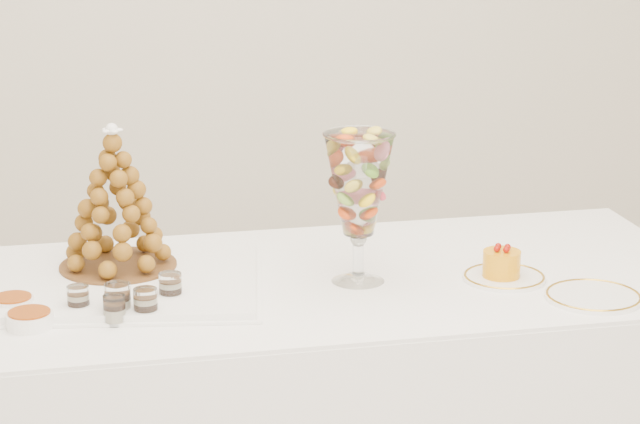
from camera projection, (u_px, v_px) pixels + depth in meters
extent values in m
cube|color=white|center=(277.00, 283.00, 2.91)|extent=(2.06, 0.86, 0.01)
cube|color=white|center=(112.00, 282.00, 2.87)|extent=(0.73, 0.59, 0.02)
cylinder|color=white|center=(358.00, 277.00, 2.91)|extent=(0.12, 0.12, 0.02)
cylinder|color=white|center=(358.00, 255.00, 2.90)|extent=(0.03, 0.03, 0.09)
sphere|color=white|center=(358.00, 238.00, 2.88)|extent=(0.04, 0.04, 0.04)
cylinder|color=white|center=(504.00, 278.00, 2.92)|extent=(0.19, 0.19, 0.01)
cylinder|color=white|center=(593.00, 297.00, 2.80)|extent=(0.22, 0.22, 0.01)
cylinder|color=white|center=(78.00, 300.00, 2.69)|extent=(0.05, 0.05, 0.06)
cylinder|color=white|center=(118.00, 301.00, 2.68)|extent=(0.06, 0.06, 0.08)
cylinder|color=white|center=(170.00, 288.00, 2.76)|extent=(0.06, 0.06, 0.07)
cylinder|color=white|center=(115.00, 310.00, 2.64)|extent=(0.05, 0.05, 0.06)
cylinder|color=white|center=(146.00, 304.00, 2.67)|extent=(0.06, 0.06, 0.07)
cylinder|color=white|center=(13.00, 304.00, 2.72)|extent=(0.09, 0.09, 0.03)
cylinder|color=white|center=(30.00, 320.00, 2.63)|extent=(0.10, 0.10, 0.03)
cylinder|color=brown|center=(118.00, 265.00, 2.94)|extent=(0.28, 0.28, 0.01)
cone|color=brown|center=(115.00, 197.00, 2.90)|extent=(0.27, 0.27, 0.33)
sphere|color=white|center=(112.00, 131.00, 2.85)|extent=(0.03, 0.03, 0.03)
cylinder|color=orange|center=(502.00, 264.00, 2.91)|extent=(0.09, 0.09, 0.06)
sphere|color=#940F05|center=(508.00, 247.00, 2.91)|extent=(0.02, 0.02, 0.02)
sphere|color=#940F05|center=(498.00, 246.00, 2.91)|extent=(0.02, 0.02, 0.02)
sphere|color=#940F05|center=(497.00, 249.00, 2.89)|extent=(0.02, 0.02, 0.02)
sphere|color=#940F05|center=(506.00, 250.00, 2.89)|extent=(0.02, 0.02, 0.02)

